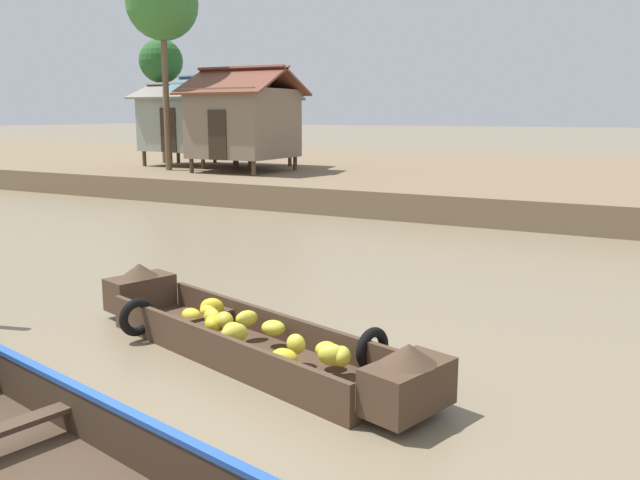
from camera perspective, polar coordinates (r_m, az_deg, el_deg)
name	(u,v)px	position (r m, az deg, el deg)	size (l,w,h in m)	color
ground_plane	(434,263)	(13.95, 9.69, -1.95)	(300.00, 300.00, 0.00)	#7A6B51
riverbank_strip	(557,181)	(28.06, 19.46, 4.74)	(160.00, 20.00, 0.80)	#756047
banana_boat	(247,336)	(8.53, -6.24, -8.14)	(5.63, 2.51, 0.80)	#473323
stilt_house_left	(189,122)	(29.57, -11.10, 9.83)	(4.24, 3.10, 3.52)	#4C3826
stilt_house_mid_left	(230,122)	(28.77, -7.65, 9.94)	(5.09, 3.91, 3.84)	#4C3826
stilt_house_mid_right	(244,122)	(26.25, -6.51, 9.97)	(3.92, 3.83, 3.97)	#4C3826
palm_tree_near	(161,63)	(31.60, -13.35, 14.44)	(1.93, 1.93, 5.48)	brown
palm_tree_mid	(162,5)	(27.68, -13.26, 18.86)	(2.75, 2.75, 7.71)	brown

